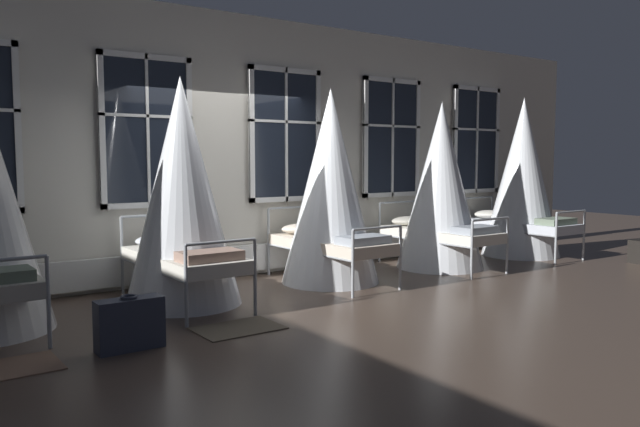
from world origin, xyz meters
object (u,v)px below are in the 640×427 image
Objects in this scene: cot_fifth at (441,188)px; suitcase_dark at (130,324)px; cot_fourth at (330,190)px; cot_third at (182,196)px; cot_sixth at (522,180)px.

suitcase_dark is (-5.10, -1.34, -0.96)m from cot_fifth.
cot_third is at bearing 90.35° from cot_fourth.
cot_sixth reaches higher than cot_fifth.
cot_fifth is (1.99, -0.05, -0.03)m from cot_fourth.
cot_third is 4.06m from cot_fifth.
cot_sixth is (6.05, 0.09, 0.05)m from cot_third.
cot_fourth reaches higher than cot_third.
cot_fourth is 4.48× the size of suitcase_dark.
cot_fifth is 0.93× the size of cot_sixth.
cot_fourth is 0.96× the size of cot_sixth.
cot_fifth is 5.36m from suitcase_dark.
cot_fifth is at bearing -93.11° from cot_fourth.
cot_fifth is at bearing 91.10° from cot_sixth.
cot_fourth reaches higher than cot_fifth.
cot_third is at bearing 88.85° from cot_fifth.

